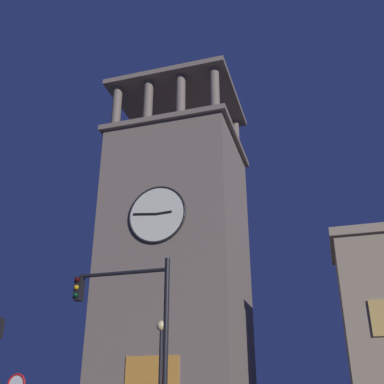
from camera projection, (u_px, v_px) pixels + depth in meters
clocktower at (178, 264)px, 32.29m from camera, size 9.46×9.00×26.50m
traffic_signal_mid at (135, 323)px, 13.95m from camera, size 3.22×0.41×5.77m
street_lamp at (161, 356)px, 19.50m from camera, size 0.44×0.44×4.88m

